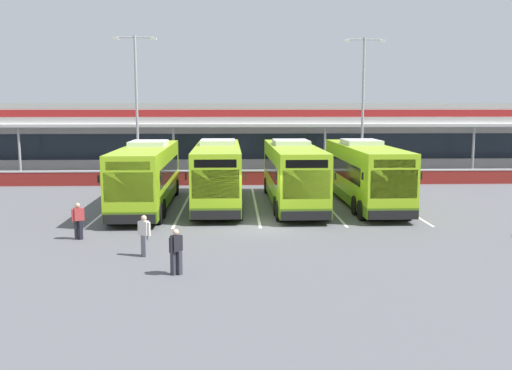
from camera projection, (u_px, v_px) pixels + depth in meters
name	position (u px, v px, depth m)	size (l,w,h in m)	color
ground_plane	(260.00, 226.00, 27.58)	(200.00, 200.00, 0.00)	#56565B
terminal_building	(248.00, 135.00, 53.79)	(70.00, 13.00, 6.00)	#B7B7B2
red_barrier_wall	(251.00, 177.00, 41.86)	(60.00, 0.40, 1.10)	maroon
coach_bus_leftmost	(147.00, 177.00, 32.33)	(2.99, 12.18, 3.78)	#9ED11E
coach_bus_left_centre	(218.00, 175.00, 33.38)	(2.99, 12.18, 3.78)	#9ED11E
coach_bus_centre	(292.00, 175.00, 33.21)	(2.99, 12.18, 3.78)	#9ED11E
coach_bus_right_centre	(364.00, 175.00, 33.37)	(2.99, 12.18, 3.78)	#9ED11E
bay_stripe_far_west	(113.00, 206.00, 33.21)	(0.14, 13.00, 0.01)	silver
bay_stripe_west	(184.00, 205.00, 33.37)	(0.14, 13.00, 0.01)	silver
bay_stripe_mid_west	(256.00, 205.00, 33.52)	(0.14, 13.00, 0.01)	silver
bay_stripe_centre	(326.00, 204.00, 33.67)	(0.14, 13.00, 0.01)	silver
bay_stripe_mid_east	(396.00, 204.00, 33.83)	(0.14, 13.00, 0.01)	silver
pedestrian_in_dark_coat	(78.00, 220.00, 24.75)	(0.51, 0.35, 1.62)	black
pedestrian_child	(144.00, 234.00, 21.98)	(0.52, 0.40, 1.62)	slate
pedestrian_near_bin	(176.00, 250.00, 19.54)	(0.44, 0.45, 1.62)	#33333D
lamp_post_west	(137.00, 99.00, 42.84)	(3.24, 0.28, 11.00)	#9E9EA3
lamp_post_centre	(363.00, 99.00, 44.21)	(3.24, 0.28, 11.00)	#9E9EA3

